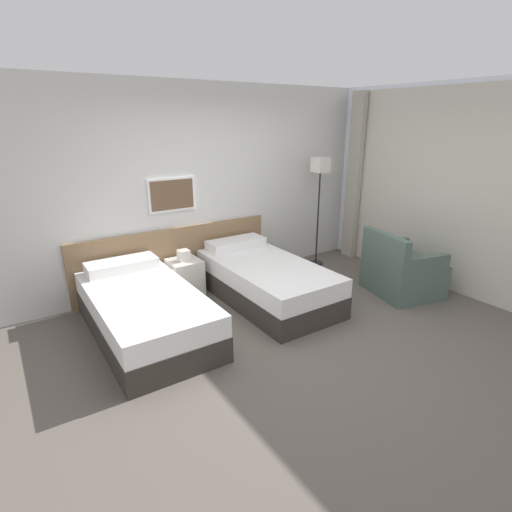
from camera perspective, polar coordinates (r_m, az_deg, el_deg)
ground_plane at (r=4.45m, az=5.44°, el=-11.19°), size 16.00×16.00×0.00m
wall_headboard at (r=5.59m, az=-7.39°, el=9.23°), size 10.00×0.10×2.70m
wall_window at (r=5.84m, az=27.43°, el=8.12°), size 0.21×4.46×2.70m
bed_near_door at (r=4.52m, az=-15.64°, el=-7.64°), size 1.02×1.98×0.63m
bed_near_window at (r=5.16m, az=1.37°, el=-3.48°), size 1.02×1.98×0.63m
nightstand at (r=5.40m, az=-10.10°, el=-2.88°), size 0.40×0.41×0.62m
floor_lamp at (r=6.24m, az=9.13°, el=11.04°), size 0.24×0.24×1.69m
armchair at (r=5.67m, az=20.05°, el=-2.25°), size 0.96×1.00×0.86m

